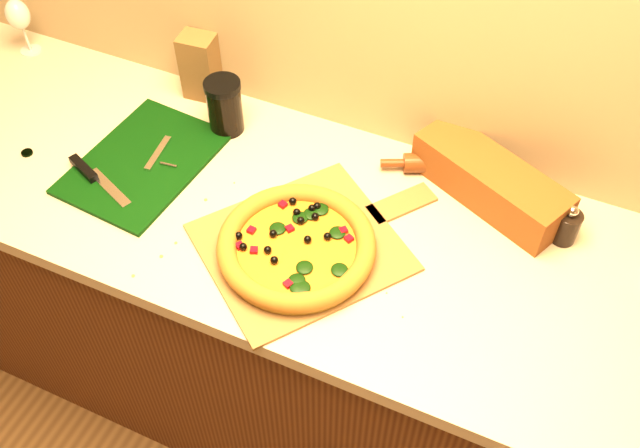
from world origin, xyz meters
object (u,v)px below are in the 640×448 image
at_px(wine_glass, 18,16).
at_px(dark_jar, 225,106).
at_px(pizza_peel, 307,244).
at_px(rolling_pin, 454,163).
at_px(pepper_grinder, 567,226).
at_px(cutting_board, 142,163).
at_px(pizza, 297,246).

height_order(wine_glass, dark_jar, wine_glass).
xyz_separation_m(pizza_peel, rolling_pin, (0.22, 0.36, 0.02)).
bearing_deg(pizza_peel, wine_glass, -160.72).
xyz_separation_m(pepper_grinder, rolling_pin, (-0.28, 0.11, -0.02)).
relative_size(cutting_board, dark_jar, 2.77).
bearing_deg(wine_glass, pizza_peel, -17.52).
xyz_separation_m(pepper_grinder, wine_glass, (-1.52, 0.07, 0.07)).
bearing_deg(cutting_board, rolling_pin, 27.74).
height_order(pizza_peel, rolling_pin, rolling_pin).
bearing_deg(wine_glass, dark_jar, -4.93).
distance_m(rolling_pin, dark_jar, 0.58).
bearing_deg(pizza_peel, pepper_grinder, 63.01).
bearing_deg(rolling_pin, dark_jar, -170.70).
bearing_deg(wine_glass, cutting_board, -25.27).
relative_size(pizza_peel, wine_glass, 3.49).
relative_size(pepper_grinder, wine_glass, 0.65).
relative_size(pizza_peel, cutting_board, 1.40).
distance_m(pizza, dark_jar, 0.45).
relative_size(rolling_pin, dark_jar, 2.25).
xyz_separation_m(rolling_pin, dark_jar, (-0.57, -0.09, 0.05)).
relative_size(cutting_board, pepper_grinder, 3.86).
xyz_separation_m(cutting_board, wine_glass, (-0.54, 0.26, 0.11)).
relative_size(pizza, rolling_pin, 1.04).
bearing_deg(pepper_grinder, pizza, -151.31).
xyz_separation_m(pepper_grinder, dark_jar, (-0.85, 0.01, 0.03)).
xyz_separation_m(pizza_peel, cutting_board, (-0.47, 0.06, 0.00)).
bearing_deg(cutting_board, pepper_grinder, 15.65).
xyz_separation_m(pizza, pepper_grinder, (0.52, 0.28, 0.01)).
bearing_deg(rolling_pin, pizza, -120.75).
relative_size(pizza, wine_glass, 2.11).
distance_m(cutting_board, pepper_grinder, 1.00).
relative_size(pizza, dark_jar, 2.35).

